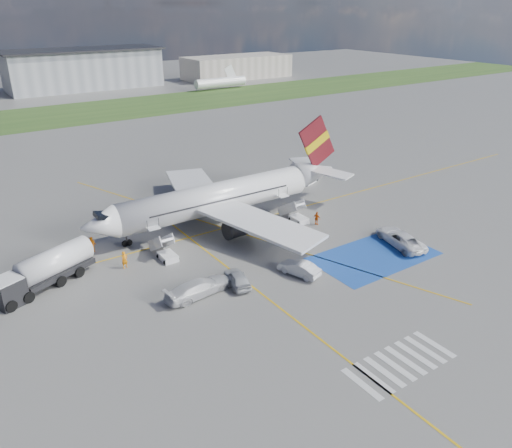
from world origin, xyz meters
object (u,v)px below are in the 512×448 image
object	(u,v)px
airliner	(226,196)
car_silver_b	(299,268)
gpu_cart	(75,261)
belt_loader	(308,181)
car_silver_a	(237,278)
van_white_b	(199,285)
fuel_tanker	(45,273)
van_white_a	(400,236)

from	to	relation	value
airliner	car_silver_b	size ratio (longest dim) A/B	7.98
gpu_cart	belt_loader	distance (m)	38.94
car_silver_a	van_white_b	world-z (taller)	van_white_b
airliner	gpu_cart	xyz separation A→B (m)	(-19.98, -1.70, -2.68)
car_silver_a	van_white_b	size ratio (longest dim) A/B	0.82
airliner	fuel_tanker	world-z (taller)	airliner
van_white_a	van_white_b	distance (m)	24.96
car_silver_b	gpu_cart	bearing A→B (deg)	-56.03
gpu_cart	car_silver_a	xyz separation A→B (m)	(12.44, -12.95, 0.04)
fuel_tanker	belt_loader	size ratio (longest dim) A/B	2.15
airliner	van_white_a	world-z (taller)	airliner
gpu_cart	car_silver_b	xyz separation A→B (m)	(18.86, -14.82, 0.04)
fuel_tanker	gpu_cart	world-z (taller)	fuel_tanker
gpu_cart	van_white_a	distance (m)	36.74
airliner	gpu_cart	size ratio (longest dim) A/B	17.15
gpu_cart	van_white_a	xyz separation A→B (m)	(33.13, -15.89, 0.35)
fuel_tanker	van_white_b	size ratio (longest dim) A/B	1.95
car_silver_a	car_silver_b	bearing A→B (deg)	176.37
car_silver_a	van_white_a	distance (m)	20.89
fuel_tanker	belt_loader	world-z (taller)	fuel_tanker
airliner	car_silver_a	size ratio (longest dim) A/B	8.27
gpu_cart	car_silver_b	size ratio (longest dim) A/B	0.47
belt_loader	car_silver_b	distance (m)	29.28
van_white_b	gpu_cart	bearing A→B (deg)	27.69
airliner	van_white_a	bearing A→B (deg)	-53.24
airliner	fuel_tanker	bearing A→B (deg)	-170.20
car_silver_a	van_white_a	xyz separation A→B (m)	(20.68, -2.94, 0.31)
car_silver_a	van_white_b	xyz separation A→B (m)	(-4.03, 0.52, 0.30)
car_silver_b	van_white_a	xyz separation A→B (m)	(14.27, -1.07, 0.31)
airliner	car_silver_b	distance (m)	16.77
belt_loader	van_white_b	xyz separation A→B (m)	(-29.88, -19.50, 0.71)
gpu_cart	car_silver_b	bearing A→B (deg)	-23.23
gpu_cart	van_white_b	xyz separation A→B (m)	(8.41, -12.43, 0.35)
belt_loader	fuel_tanker	bearing A→B (deg)	172.45
airliner	belt_loader	xyz separation A→B (m)	(18.31, 5.37, -3.04)
gpu_cart	car_silver_b	distance (m)	23.98
gpu_cart	belt_loader	size ratio (longest dim) A/B	0.43
van_white_a	fuel_tanker	bearing A→B (deg)	-6.60
airliner	belt_loader	distance (m)	19.32
airliner	car_silver_b	bearing A→B (deg)	-93.90
fuel_tanker	car_silver_a	distance (m)	19.12
fuel_tanker	gpu_cart	distance (m)	4.24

